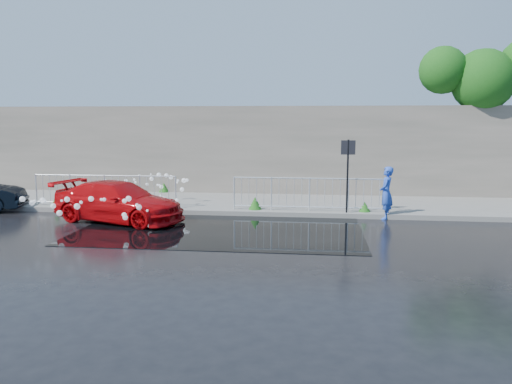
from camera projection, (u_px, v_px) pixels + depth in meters
ground at (197, 236)px, 13.49m from camera, size 90.00×90.00×0.00m
pavement at (228, 203)px, 18.40m from camera, size 30.00×4.00×0.15m
curb at (218, 213)px, 16.43m from camera, size 30.00×0.25×0.16m
retaining_wall at (237, 150)px, 20.29m from camera, size 30.00×0.60×3.50m
puddle at (221, 228)px, 14.42m from camera, size 8.00×5.00×0.01m
sign_post at (348, 164)px, 15.81m from camera, size 0.45×0.06×2.50m
tree at (485, 75)px, 19.00m from camera, size 4.87×2.39×6.16m
railing_left at (105, 190)px, 17.13m from camera, size 5.05×0.05×1.10m
railing_right at (309, 193)px, 16.34m from camera, size 5.05×0.05×1.10m
weeds at (222, 198)px, 17.90m from camera, size 12.17×3.93×0.42m
water_spray at (125, 194)px, 15.98m from camera, size 3.40×5.54×1.13m
red_car at (118, 202)px, 15.38m from camera, size 4.56×2.85×1.23m
person at (386, 193)px, 15.71m from camera, size 0.54×0.69×1.67m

